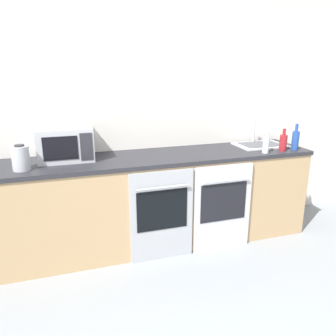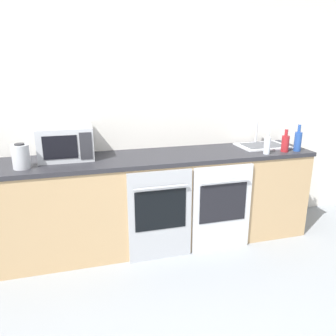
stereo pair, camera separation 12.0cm
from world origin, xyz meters
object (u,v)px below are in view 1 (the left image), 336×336
oven_right (222,207)px  microwave (65,144)px  kettle (21,158)px  bottle_blue (295,140)px  oven_left (162,216)px  bottle_clear (266,144)px  sink (260,144)px  bottle_red (283,142)px

oven_right → microwave: 1.61m
oven_right → kettle: 1.87m
oven_right → bottle_blue: (0.86, 0.12, 0.59)m
oven_left → bottle_clear: size_ratio=3.83×
kettle → sink: (2.40, 0.19, -0.09)m
oven_left → sink: size_ratio=1.66×
oven_left → bottle_blue: size_ratio=3.22×
oven_right → kettle: bearing=173.4°
oven_left → bottle_blue: bottle_blue is taller
oven_left → bottle_blue: 1.60m
bottle_blue → sink: (-0.23, 0.28, -0.09)m
microwave → oven_left: bearing=-29.1°
microwave → sink: 2.04m
bottle_clear → sink: 0.34m
kettle → oven_left: bearing=-10.1°
microwave → bottle_red: bearing=-8.4°
bottle_red → bottle_blue: size_ratio=0.84×
oven_left → kettle: 1.31m
bottle_blue → oven_left: bearing=-175.4°
oven_left → bottle_red: bearing=5.4°
bottle_clear → bottle_blue: bearing=3.9°
microwave → bottle_blue: (2.27, -0.32, -0.05)m
oven_left → sink: bearing=17.6°
microwave → sink: microwave is taller
microwave → kettle: size_ratio=2.27×
bottle_red → sink: (-0.09, 0.27, -0.08)m
microwave → kettle: bearing=-147.0°
microwave → bottle_clear: bearing=-10.3°
oven_left → oven_right: bearing=0.0°
bottle_red → kettle: bottle_red is taller
bottle_red → kettle: 2.49m
bottle_clear → sink: bearing=65.9°
microwave → bottle_red: (2.13, -0.31, -0.06)m
bottle_red → oven_right: bearing=-170.1°
bottle_blue → sink: bottle_blue is taller
sink → bottle_blue: bearing=-50.2°
oven_left → sink: 1.40m
bottle_red → bottle_clear: same height
bottle_red → oven_left: bearing=-174.6°
microwave → bottle_blue: bearing=-8.1°
kettle → sink: sink is taller
kettle → bottle_clear: bearing=-2.8°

